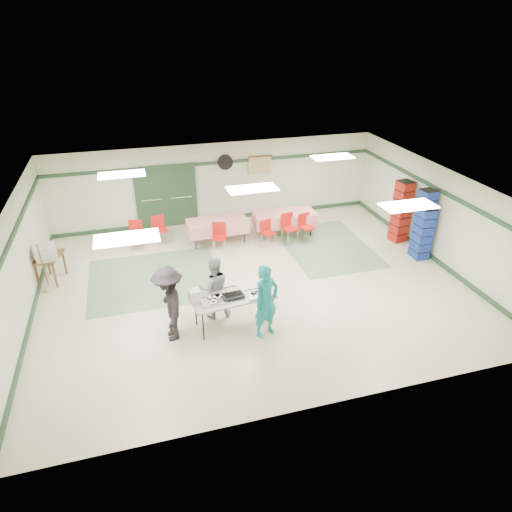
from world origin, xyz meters
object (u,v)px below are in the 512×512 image
object	(u,v)px
chair_loose_b	(136,232)
chair_d	(219,234)
chair_c	(305,224)
volunteer_grey	(214,288)
chair_a	(288,225)
chair_b	(267,230)
crate_stack_red	(401,212)
printer_table	(49,260)
volunteer_teal	(266,301)
dining_table_a	(284,218)
chair_loose_a	(159,226)
broom	(43,266)
serving_table	(233,298)
crate_stack_blue_b	(424,234)
dining_table_b	(217,226)
volunteer_dark	(169,304)
office_printer	(46,252)
crate_stack_blue_a	(423,224)

from	to	relation	value
chair_loose_b	chair_d	bearing A→B (deg)	-9.56
chair_c	volunteer_grey	bearing A→B (deg)	-150.07
chair_a	chair_b	bearing A→B (deg)	167.34
chair_a	crate_stack_red	xyz separation A→B (m)	(3.38, -0.88, 0.41)
crate_stack_red	printer_table	xyz separation A→B (m)	(-10.30, 0.35, -0.35)
volunteer_teal	dining_table_a	world-z (taller)	volunteer_teal
chair_loose_a	chair_c	bearing A→B (deg)	-25.24
volunteer_grey	broom	bearing A→B (deg)	-28.60
serving_table	chair_loose_b	size ratio (longest dim) A/B	2.18
volunteer_teal	chair_b	world-z (taller)	volunteer_teal
crate_stack_red	crate_stack_blue_b	bearing A→B (deg)	-90.00
dining_table_a	chair_loose_a	distance (m)	3.99
dining_table_b	crate_stack_red	world-z (taller)	crate_stack_red
chair_loose_b	broom	bearing A→B (deg)	-132.24
chair_a	printer_table	bearing A→B (deg)	170.41
chair_b	chair_loose_b	bearing A→B (deg)	148.30
crate_stack_blue_b	printer_table	distance (m)	10.42
broom	chair_c	bearing A→B (deg)	-1.79
serving_table	chair_loose_b	bearing A→B (deg)	106.63
chair_loose_b	volunteer_dark	bearing A→B (deg)	-73.92
broom	crate_stack_blue_b	bearing A→B (deg)	-15.43
office_printer	broom	size ratio (longest dim) A/B	0.37
dining_table_a	chair_d	world-z (taller)	chair_d
volunteer_dark	dining_table_b	bearing A→B (deg)	155.71
chair_loose_b	crate_stack_blue_b	bearing A→B (deg)	-10.36
broom	volunteer_teal	bearing A→B (deg)	-43.37
dining_table_a	chair_c	world-z (taller)	chair_c
volunteer_dark	chair_b	xyz separation A→B (m)	(3.41, 3.87, -0.39)
chair_a	printer_table	world-z (taller)	chair_a
printer_table	broom	distance (m)	0.49
volunteer_teal	broom	xyz separation A→B (m)	(-4.93, 3.34, -0.16)
crate_stack_blue_b	chair_loose_a	bearing A→B (deg)	156.50
chair_a	dining_table_b	bearing A→B (deg)	151.40
dining_table_a	chair_loose_a	size ratio (longest dim) A/B	2.27
chair_b	crate_stack_red	size ratio (longest dim) A/B	0.41
chair_d	crate_stack_blue_b	distance (m)	5.99
chair_c	chair_b	bearing A→B (deg)	167.53
chair_d	crate_stack_red	distance (m)	5.68
chair_d	crate_stack_red	world-z (taller)	crate_stack_red
dining_table_b	chair_loose_b	distance (m)	2.49
crate_stack_blue_a	crate_stack_red	xyz separation A→B (m)	(0.00, 1.13, -0.06)
crate_stack_blue_a	dining_table_a	bearing A→B (deg)	142.33
volunteer_dark	chair_d	bearing A→B (deg)	153.54
crate_stack_red	printer_table	bearing A→B (deg)	178.03
office_printer	broom	distance (m)	0.39
volunteer_dark	chair_loose_b	xyz separation A→B (m)	(-0.50, 4.74, -0.33)
volunteer_teal	chair_d	size ratio (longest dim) A/B	1.94
chair_d	printer_table	size ratio (longest dim) A/B	0.90
chair_a	chair_loose_a	size ratio (longest dim) A/B	1.05
volunteer_teal	chair_a	distance (m)	4.82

